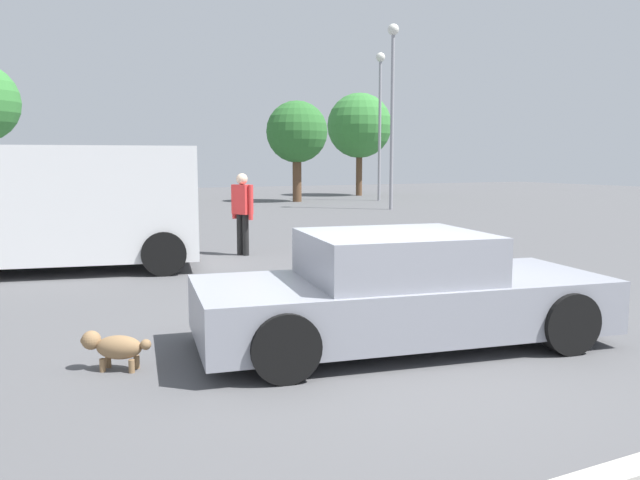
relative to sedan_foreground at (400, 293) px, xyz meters
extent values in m
plane|color=#515154|center=(-0.32, -0.20, -0.56)|extent=(80.00, 80.00, 0.00)
cube|color=gray|center=(0.02, 0.00, -0.12)|extent=(4.59, 2.41, 0.56)
cube|color=gray|center=(-0.07, 0.01, 0.40)|extent=(2.07, 1.85, 0.49)
cube|color=slate|center=(0.78, -0.13, 0.40)|extent=(0.30, 1.44, 0.41)
cube|color=slate|center=(-0.93, 0.16, 0.40)|extent=(0.30, 1.44, 0.41)
cylinder|color=black|center=(1.62, 0.54, -0.24)|extent=(0.67, 0.32, 0.64)
cylinder|color=black|center=(1.35, -1.04, -0.24)|extent=(0.67, 0.32, 0.64)
cylinder|color=black|center=(-1.30, 1.03, -0.24)|extent=(0.67, 0.32, 0.64)
cylinder|color=black|center=(-1.57, -0.54, -0.24)|extent=(0.67, 0.32, 0.64)
ellipsoid|color=olive|center=(-2.84, 0.44, -0.34)|extent=(0.49, 0.42, 0.23)
sphere|color=olive|center=(-3.07, 0.58, -0.28)|extent=(0.18, 0.18, 0.18)
sphere|color=olive|center=(-3.12, 0.61, -0.28)|extent=(0.08, 0.08, 0.08)
cylinder|color=olive|center=(-2.99, 0.46, -0.50)|extent=(0.06, 0.06, 0.12)
cylinder|color=olive|center=(-2.93, 0.56, -0.50)|extent=(0.06, 0.06, 0.12)
cylinder|color=olive|center=(-2.75, 0.31, -0.50)|extent=(0.06, 0.06, 0.12)
cylinder|color=olive|center=(-2.69, 0.42, -0.50)|extent=(0.06, 0.06, 0.12)
sphere|color=olive|center=(-2.62, 0.30, -0.31)|extent=(0.10, 0.10, 0.10)
cube|color=white|center=(-3.01, 6.55, 0.65)|extent=(5.26, 3.03, 1.99)
cube|color=slate|center=(-0.63, 6.06, 1.09)|extent=(0.41, 1.73, 0.80)
cylinder|color=black|center=(-0.98, 7.13, -0.18)|extent=(0.80, 0.40, 0.76)
cylinder|color=black|center=(-1.38, 5.21, -0.18)|extent=(0.80, 0.40, 0.76)
cylinder|color=black|center=(0.65, 6.78, -0.13)|extent=(0.13, 0.13, 0.86)
cylinder|color=black|center=(0.58, 6.93, -0.13)|extent=(0.13, 0.13, 0.86)
cube|color=red|center=(0.61, 6.85, 0.60)|extent=(0.39, 0.46, 0.61)
cylinder|color=red|center=(0.72, 6.64, 0.55)|extent=(0.09, 0.09, 0.72)
cylinder|color=red|center=(0.51, 7.07, 0.55)|extent=(0.09, 0.09, 0.72)
sphere|color=beige|center=(0.61, 6.85, 1.02)|extent=(0.23, 0.23, 0.23)
cube|color=#B7B2A8|center=(-0.32, -3.12, -0.50)|extent=(9.57, 0.20, 0.12)
cylinder|color=gray|center=(10.12, 16.04, 2.91)|extent=(0.14, 0.14, 6.94)
sphere|color=silver|center=(10.12, 16.04, 6.51)|extent=(0.44, 0.44, 0.44)
cylinder|color=gray|center=(12.68, 21.15, 2.84)|extent=(0.14, 0.14, 6.79)
sphere|color=silver|center=(12.68, 21.15, 6.36)|extent=(0.44, 0.44, 0.44)
cylinder|color=brown|center=(14.05, 25.56, 0.72)|extent=(0.35, 0.35, 2.57)
sphere|color=#387F38|center=(14.05, 25.56, 3.36)|extent=(3.61, 3.61, 3.61)
cylinder|color=brown|center=(8.69, 22.16, 0.56)|extent=(0.43, 0.43, 2.24)
sphere|color=#2D6B2D|center=(8.69, 22.16, 2.77)|extent=(2.93, 2.93, 2.93)
camera|label=1|loc=(-3.66, -5.52, 1.40)|focal=35.27mm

